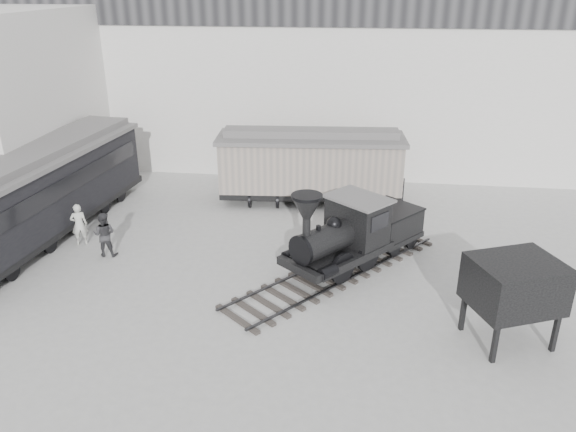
# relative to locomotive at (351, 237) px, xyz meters

# --- Properties ---
(ground) EXTENTS (90.00, 90.00, 0.00)m
(ground) POSITION_rel_locomotive_xyz_m (-2.68, -3.65, -1.29)
(ground) COLOR #9E9E9B
(north_wall) EXTENTS (34.00, 2.51, 11.00)m
(north_wall) POSITION_rel_locomotive_xyz_m (-2.68, 11.33, 4.27)
(north_wall) COLOR silver
(north_wall) RESTS_ON ground
(west_pavilion) EXTENTS (7.00, 12.11, 9.00)m
(west_pavilion) POSITION_rel_locomotive_xyz_m (-17.18, 6.31, 3.21)
(west_pavilion) COLOR silver
(west_pavilion) RESTS_ON ground
(locomotive) EXTENTS (8.00, 8.92, 3.48)m
(locomotive) POSITION_rel_locomotive_xyz_m (0.00, 0.00, 0.00)
(locomotive) COLOR black
(locomotive) RESTS_ON ground
(boxcar) EXTENTS (9.14, 3.48, 3.67)m
(boxcar) POSITION_rel_locomotive_xyz_m (-2.14, 6.70, 0.64)
(boxcar) COLOR black
(boxcar) RESTS_ON ground
(passenger_coach) EXTENTS (4.06, 13.56, 3.57)m
(passenger_coach) POSITION_rel_locomotive_xyz_m (-12.93, 1.25, 0.69)
(passenger_coach) COLOR black
(passenger_coach) RESTS_ON ground
(visitor_a) EXTENTS (0.78, 0.67, 1.80)m
(visitor_a) POSITION_rel_locomotive_xyz_m (-11.14, 0.59, -0.39)
(visitor_a) COLOR silver
(visitor_a) RESTS_ON ground
(visitor_b) EXTENTS (0.95, 0.78, 1.83)m
(visitor_b) POSITION_rel_locomotive_xyz_m (-9.68, -0.23, -0.37)
(visitor_b) COLOR #323134
(visitor_b) RESTS_ON ground
(coal_hopper) EXTENTS (3.07, 2.82, 2.71)m
(coal_hopper) POSITION_rel_locomotive_xyz_m (4.89, -4.12, 0.48)
(coal_hopper) COLOR black
(coal_hopper) RESTS_ON ground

